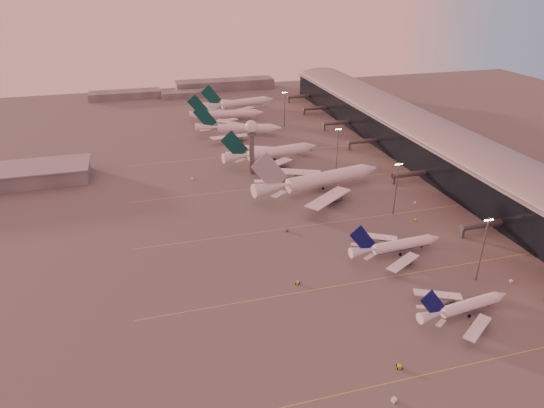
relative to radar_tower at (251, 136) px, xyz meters
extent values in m
plane|color=#504E4E|center=(-5.00, -120.00, -20.95)|extent=(700.00, 700.00, 0.00)
cube|color=#CFC549|center=(25.00, -155.00, -20.94)|extent=(180.00, 0.25, 0.02)
cube|color=#CFC549|center=(25.00, -110.00, -20.94)|extent=(180.00, 0.25, 0.02)
cube|color=#CFC549|center=(25.00, -65.00, -20.94)|extent=(180.00, 0.25, 0.02)
cube|color=#CFC549|center=(25.00, -20.00, -20.94)|extent=(180.00, 0.25, 0.02)
cube|color=#CFC549|center=(25.00, 30.00, -20.94)|extent=(180.00, 0.25, 0.02)
cube|color=black|center=(103.00, -10.00, -11.95)|extent=(36.00, 360.00, 18.00)
cylinder|color=gray|center=(103.00, -10.00, -2.95)|extent=(10.08, 360.00, 10.08)
cube|color=gray|center=(103.00, -10.00, -2.75)|extent=(40.00, 362.00, 0.80)
cylinder|color=#53565A|center=(77.00, -92.00, -16.45)|extent=(22.00, 2.80, 2.80)
cube|color=#53565A|center=(67.00, -92.00, -18.75)|extent=(1.20, 1.20, 4.40)
cylinder|color=#53565A|center=(77.00, -34.00, -16.45)|extent=(22.00, 2.80, 2.80)
cube|color=#53565A|center=(67.00, -34.00, -18.75)|extent=(1.20, 1.20, 4.40)
cylinder|color=#53565A|center=(77.00, 22.00, -16.45)|extent=(22.00, 2.80, 2.80)
cube|color=#53565A|center=(67.00, 22.00, -18.75)|extent=(1.20, 1.20, 4.40)
cylinder|color=#53565A|center=(77.00, 64.00, -16.45)|extent=(22.00, 2.80, 2.80)
cube|color=#53565A|center=(67.00, 64.00, -18.75)|extent=(1.20, 1.20, 4.40)
cylinder|color=#53565A|center=(77.00, 106.00, -16.45)|extent=(22.00, 2.80, 2.80)
cube|color=#53565A|center=(67.00, 106.00, -18.75)|extent=(1.20, 1.20, 4.40)
cylinder|color=#53565A|center=(77.00, 146.00, -16.45)|extent=(22.00, 2.80, 2.80)
cube|color=#53565A|center=(67.00, 146.00, -18.75)|extent=(1.20, 1.20, 4.40)
cube|color=slate|center=(-125.00, 20.00, -16.95)|extent=(80.00, 25.00, 8.00)
cube|color=gray|center=(-125.00, 20.00, -12.75)|extent=(82.00, 27.00, 0.60)
cylinder|color=#53565A|center=(0.00, 0.00, -9.95)|extent=(2.60, 2.60, 22.00)
cylinder|color=#53565A|center=(0.00, 0.00, 1.55)|extent=(5.20, 5.20, 1.20)
sphere|color=white|center=(0.00, 0.00, 5.45)|extent=(6.40, 6.40, 6.40)
cylinder|color=#53565A|center=(0.00, 0.00, 9.15)|extent=(0.16, 0.16, 2.00)
cylinder|color=#53565A|center=(53.00, -120.00, -8.45)|extent=(0.56, 0.56, 25.00)
cube|color=#53565A|center=(53.00, -120.00, 3.55)|extent=(3.60, 0.25, 0.25)
sphere|color=#FFEABF|center=(51.50, -120.00, 3.15)|extent=(0.56, 0.56, 0.56)
sphere|color=#FFEABF|center=(52.50, -120.00, 3.15)|extent=(0.56, 0.56, 0.56)
sphere|color=#FFEABF|center=(53.50, -120.00, 3.15)|extent=(0.56, 0.56, 0.56)
sphere|color=#FFEABF|center=(54.50, -120.00, 3.15)|extent=(0.56, 0.56, 0.56)
cylinder|color=#53565A|center=(50.00, -65.00, -8.45)|extent=(0.56, 0.56, 25.00)
cube|color=#53565A|center=(50.00, -65.00, 3.55)|extent=(3.60, 0.25, 0.25)
sphere|color=#FFEABF|center=(48.50, -65.00, 3.15)|extent=(0.56, 0.56, 0.56)
sphere|color=#FFEABF|center=(49.50, -65.00, 3.15)|extent=(0.56, 0.56, 0.56)
sphere|color=#FFEABF|center=(50.50, -65.00, 3.15)|extent=(0.56, 0.56, 0.56)
sphere|color=#FFEABF|center=(51.50, -65.00, 3.15)|extent=(0.56, 0.56, 0.56)
cylinder|color=#53565A|center=(45.00, -10.00, -8.45)|extent=(0.56, 0.56, 25.00)
cube|color=#53565A|center=(45.00, -10.00, 3.55)|extent=(3.60, 0.25, 0.25)
sphere|color=#FFEABF|center=(43.50, -10.00, 3.15)|extent=(0.56, 0.56, 0.56)
sphere|color=#FFEABF|center=(44.50, -10.00, 3.15)|extent=(0.56, 0.56, 0.56)
sphere|color=#FFEABF|center=(45.50, -10.00, 3.15)|extent=(0.56, 0.56, 0.56)
sphere|color=#FFEABF|center=(46.50, -10.00, 3.15)|extent=(0.56, 0.56, 0.56)
cylinder|color=#53565A|center=(43.00, 80.00, -8.45)|extent=(0.56, 0.56, 25.00)
cube|color=#53565A|center=(43.00, 80.00, 3.55)|extent=(3.60, 0.25, 0.25)
sphere|color=#FFEABF|center=(41.50, 80.00, 3.15)|extent=(0.56, 0.56, 0.56)
sphere|color=#FFEABF|center=(42.50, 80.00, 3.15)|extent=(0.56, 0.56, 0.56)
sphere|color=#FFEABF|center=(43.50, 80.00, 3.15)|extent=(0.56, 0.56, 0.56)
sphere|color=#FFEABF|center=(44.50, 80.00, 3.15)|extent=(0.56, 0.56, 0.56)
cube|color=slate|center=(-65.00, 200.00, -17.95)|extent=(60.00, 18.00, 6.00)
cube|color=slate|center=(25.00, 210.00, -16.45)|extent=(90.00, 20.00, 9.00)
cube|color=slate|center=(-15.00, 190.00, -18.45)|extent=(40.00, 15.00, 5.00)
cylinder|color=white|center=(38.67, -135.52, -17.97)|extent=(21.70, 6.06, 3.65)
cylinder|color=#0A0F5E|center=(38.67, -135.52, -18.79)|extent=(21.16, 5.00, 2.63)
cone|color=white|center=(51.37, -134.07, -17.97)|extent=(4.53, 4.10, 3.65)
cone|color=white|center=(23.57, -137.26, -17.52)|extent=(9.34, 4.65, 3.65)
cube|color=white|center=(34.47, -145.04, -18.61)|extent=(14.80, 11.74, 1.15)
cylinder|color=slate|center=(36.82, -142.63, -20.28)|extent=(4.39, 2.83, 2.37)
cube|color=slate|center=(36.82, -142.63, -19.25)|extent=(0.31, 0.27, 1.46)
cube|color=white|center=(32.42, -127.21, -18.61)|extent=(15.74, 9.01, 1.15)
cylinder|color=slate|center=(35.26, -129.02, -20.28)|extent=(4.39, 2.83, 2.37)
cube|color=slate|center=(35.26, -129.02, -19.25)|extent=(0.31, 0.27, 1.46)
cube|color=#0A0F5E|center=(23.12, -137.31, -13.01)|extent=(9.98, 1.47, 10.87)
cube|color=white|center=(24.07, -141.37, -17.43)|extent=(4.33, 3.54, 0.24)
cube|color=white|center=(23.12, -133.13, -17.43)|extent=(4.43, 2.85, 0.24)
cylinder|color=black|center=(46.76, -134.60, -20.47)|extent=(0.48, 0.48, 0.96)
cylinder|color=black|center=(36.71, -133.62, -20.42)|extent=(1.10, 0.60, 1.06)
cylinder|color=black|center=(37.19, -137.82, -20.42)|extent=(1.10, 0.60, 1.06)
cylinder|color=white|center=(36.43, -96.42, -17.59)|extent=(24.40, 5.47, 4.12)
cylinder|color=#0A0F5E|center=(36.43, -96.42, -18.51)|extent=(23.86, 4.29, 2.97)
cone|color=white|center=(50.86, -95.62, -17.59)|extent=(4.91, 4.38, 4.12)
cone|color=white|center=(19.28, -97.38, -17.07)|extent=(10.37, 4.68, 4.12)
cube|color=white|center=(31.07, -106.88, -18.31)|extent=(17.08, 12.54, 1.30)
cylinder|color=slate|center=(33.88, -104.32, -20.19)|extent=(4.83, 2.94, 2.68)
cube|color=slate|center=(33.88, -104.32, -19.03)|extent=(0.34, 0.29, 1.65)
cube|color=white|center=(29.93, -86.63, -18.31)|extent=(17.60, 11.03, 1.30)
cylinder|color=slate|center=(33.01, -88.86, -20.19)|extent=(4.83, 2.94, 2.68)
cube|color=slate|center=(33.01, -88.86, -19.03)|extent=(0.34, 0.29, 1.65)
cube|color=#0A0F5E|center=(18.77, -97.41, -11.97)|extent=(11.32, 1.01, 12.29)
cube|color=white|center=(19.58, -102.06, -16.97)|extent=(4.95, 3.82, 0.27)
cube|color=white|center=(19.05, -92.70, -16.97)|extent=(5.00, 3.44, 0.27)
cylinder|color=black|center=(45.62, -95.91, -20.41)|extent=(0.54, 0.54, 1.08)
cylinder|color=black|center=(34.35, -94.15, -20.35)|extent=(1.22, 0.61, 1.19)
cylinder|color=black|center=(34.62, -98.91, -20.35)|extent=(1.22, 0.61, 1.19)
cylinder|color=white|center=(31.12, -30.84, -16.19)|extent=(44.46, 15.08, 6.87)
cylinder|color=white|center=(31.12, -30.84, -17.73)|extent=(43.23, 13.03, 4.94)
cone|color=white|center=(56.87, -25.87, -16.19)|extent=(9.66, 8.36, 6.87)
cone|color=white|center=(0.49, -36.76, -15.33)|extent=(19.40, 10.24, 6.87)
cube|color=white|center=(24.06, -50.82, -17.39)|extent=(29.13, 25.51, 2.04)
cylinder|color=slate|center=(28.46, -45.57, -20.17)|extent=(9.20, 6.00, 4.46)
cube|color=slate|center=(28.46, -45.57, -18.59)|extent=(0.38, 0.33, 2.75)
cube|color=white|center=(17.12, -14.94, -17.39)|extent=(32.30, 16.24, 2.04)
cylinder|color=slate|center=(23.16, -18.17, -20.17)|extent=(9.20, 6.00, 4.46)
cube|color=slate|center=(23.16, -18.17, -18.59)|extent=(0.38, 0.33, 2.75)
cube|color=#9FA1A6|center=(-0.41, -36.94, -7.21)|extent=(18.76, 3.99, 20.38)
cube|color=white|center=(1.75, -45.19, -15.16)|extent=(8.72, 7.66, 0.28)
cube|color=white|center=(-1.48, -28.48, -15.16)|extent=(9.04, 5.29, 0.28)
cylinder|color=black|center=(47.51, -27.67, -20.40)|extent=(0.55, 0.55, 1.11)
cylinder|color=black|center=(27.17, -29.12, -20.34)|extent=(1.30, 0.77, 1.22)
cylinder|color=black|center=(28.10, -33.91, -20.34)|extent=(1.30, 0.77, 1.22)
cylinder|color=white|center=(19.17, 16.12, -16.83)|extent=(36.63, 11.30, 5.83)
cylinder|color=white|center=(19.17, 16.12, -18.14)|extent=(35.67, 9.57, 4.20)
cone|color=white|center=(40.50, 19.42, -16.83)|extent=(7.81, 6.84, 5.83)
cone|color=white|center=(-6.20, 12.19, -16.10)|extent=(15.88, 8.09, 5.83)
cube|color=white|center=(12.69, -0.28, -17.85)|extent=(24.67, 20.60, 1.73)
cylinder|color=slate|center=(16.51, 3.95, -20.25)|extent=(7.50, 4.82, 3.79)
cube|color=slate|center=(16.51, 3.95, -18.87)|extent=(0.34, 0.29, 2.33)
cube|color=white|center=(8.03, 29.79, -17.85)|extent=(26.80, 14.38, 1.73)
cylinder|color=slate|center=(12.96, 26.91, -20.25)|extent=(7.50, 4.82, 3.79)
cube|color=slate|center=(12.96, 26.91, -18.87)|extent=(0.34, 0.29, 2.33)
cube|color=#083E38|center=(-6.94, 12.08, -9.13)|extent=(15.91, 2.80, 17.26)
cube|color=white|center=(-5.38, 5.24, -15.95)|extent=(7.25, 6.15, 0.25)
cube|color=white|center=(-7.52, 19.07, -15.95)|extent=(7.46, 4.58, 0.25)
cylinder|color=black|center=(32.75, 18.22, -20.45)|extent=(0.50, 0.50, 1.01)
cylinder|color=black|center=(15.95, 17.86, -20.40)|extent=(1.17, 0.67, 1.11)
cylinder|color=black|center=(16.62, 13.49, -20.40)|extent=(1.17, 0.67, 1.11)
cylinder|color=white|center=(11.12, 66.94, -16.91)|extent=(35.71, 14.78, 5.72)
cylinder|color=white|center=(11.12, 66.94, -18.19)|extent=(34.61, 13.05, 4.12)
cone|color=white|center=(31.54, 61.42, -16.91)|extent=(8.12, 7.31, 5.72)
cone|color=white|center=(-13.16, 73.51, -16.19)|extent=(15.84, 9.40, 5.72)
cube|color=white|center=(-1.20, 54.83, -17.91)|extent=(26.42, 11.54, 1.69)
cylinder|color=slate|center=(3.90, 57.10, -20.26)|extent=(7.59, 5.38, 3.72)
cube|color=slate|center=(3.90, 57.10, -18.91)|extent=(0.35, 0.32, 2.29)
cube|color=white|center=(6.58, 83.61, -17.91)|extent=(22.86, 21.95, 1.69)
cylinder|color=slate|center=(9.85, 79.08, -20.26)|extent=(7.59, 5.38, 3.72)
cube|color=slate|center=(9.85, 79.08, -18.91)|extent=(0.35, 0.32, 2.29)
cube|color=#083E38|center=(-13.88, 73.71, -9.37)|extent=(15.27, 4.44, 16.92)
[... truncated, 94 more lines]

